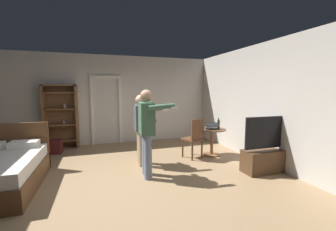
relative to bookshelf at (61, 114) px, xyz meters
name	(u,v)px	position (x,y,z in m)	size (l,w,h in m)	color
ground_plane	(126,180)	(1.48, -2.90, -0.99)	(6.90, 6.90, 0.00)	#997A56
wall_back	(113,100)	(1.48, 0.23, 0.39)	(6.51, 0.12, 2.76)	beige
wall_right	(267,104)	(4.67, -2.90, 0.39)	(0.12, 6.37, 2.76)	beige
doorway_frame	(106,105)	(1.27, 0.15, 0.23)	(0.93, 0.08, 2.13)	white
bookshelf	(61,114)	(0.00, 0.00, 0.00)	(0.91, 0.32, 1.84)	brown
tv_flatscreen	(267,156)	(4.31, -3.35, -0.65)	(1.12, 0.40, 1.16)	#4C331E
side_table	(212,137)	(3.79, -1.98, -0.51)	(0.71, 0.71, 0.70)	brown
laptop	(211,127)	(3.75, -2.02, -0.24)	(0.39, 0.39, 0.17)	black
bottle_on_table	(218,124)	(3.93, -2.06, -0.17)	(0.06, 0.06, 0.29)	#2E4F22
wooden_chair	(195,137)	(3.26, -2.08, -0.45)	(0.54, 0.54, 0.99)	brown
person_blue_shirt	(147,127)	(1.90, -2.85, 0.00)	(0.66, 0.61, 1.70)	slate
person_striped_shirt	(141,125)	(1.93, -2.12, -0.08)	(0.69, 0.58, 1.58)	tan
suitcase_dark	(50,147)	(-0.24, -0.55, -0.81)	(0.60, 0.29, 0.37)	#4C1919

